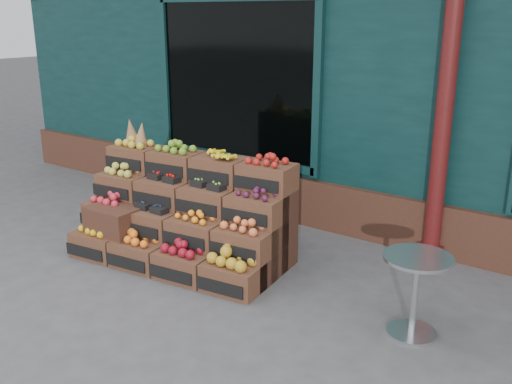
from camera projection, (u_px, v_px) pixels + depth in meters
The scene contains 6 objects.
ground at pixel (230, 299), 5.40m from camera, with size 60.00×60.00×0.00m, color #48484B.
shop_facade at pixel (438, 27), 8.62m from camera, with size 12.00×6.24×4.80m.
crate_display at pixel (186, 219), 6.23m from camera, with size 2.41×1.39×1.43m.
spare_crates at pixel (115, 232), 6.28m from camera, with size 0.59×0.42×0.58m.
bistro_table at pixel (416, 286), 4.68m from camera, with size 0.57×0.57×0.71m.
shopkeeper at pixel (253, 121), 8.46m from camera, with size 0.78×0.51×2.13m, color #175224.
Camera 1 is at (3.05, -3.77, 2.58)m, focal length 40.00 mm.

